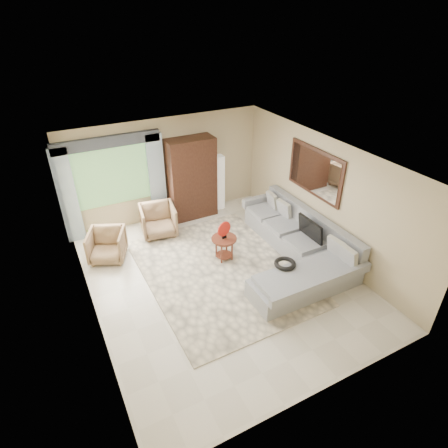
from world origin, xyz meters
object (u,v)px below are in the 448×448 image
tv_screen (310,229)px  armchair_right (158,220)px  armchair_left (107,245)px  armoire (192,179)px  potted_plant (99,233)px  sectional_sofa (297,248)px  floor_lamp (219,182)px  coffee_table (224,248)px

tv_screen → armchair_right: tv_screen is taller
armchair_left → armoire: armoire is taller
potted_plant → armoire: (2.49, 0.23, 0.79)m
tv_screen → armchair_right: bearing=137.0°
armchair_right → potted_plant: 1.40m
sectional_sofa → floor_lamp: floor_lamp is taller
potted_plant → floor_lamp: 3.34m
armchair_left → floor_lamp: floor_lamp is taller
armchair_right → potted_plant: (-1.37, 0.27, -0.11)m
armoire → floor_lamp: size_ratio=1.40×
coffee_table → potted_plant: (-2.30, 1.93, -0.03)m
armchair_right → armoire: 1.39m
coffee_table → floor_lamp: (0.99, 2.21, 0.46)m
tv_screen → coffee_table: 1.91m
floor_lamp → armchair_left: bearing=-162.6°
tv_screen → potted_plant: bearing=145.9°
sectional_sofa → coffee_table: 1.60m
floor_lamp → armchair_right: bearing=-163.9°
tv_screen → armchair_left: bearing=153.4°
armchair_left → potted_plant: (-0.04, 0.73, -0.09)m
armchair_left → sectional_sofa: bearing=-4.1°
coffee_table → armchair_left: (-2.26, 1.20, 0.06)m
tv_screen → floor_lamp: (-0.70, 2.99, 0.03)m
armchair_right → floor_lamp: floor_lamp is taller
tv_screen → armoire: 3.31m
coffee_table → armoire: armoire is taller
armchair_right → armoire: (1.12, 0.49, 0.67)m
sectional_sofa → tv_screen: (0.27, -0.04, 0.44)m
sectional_sofa → floor_lamp: 3.03m
potted_plant → floor_lamp: floor_lamp is taller
coffee_table → armchair_right: size_ratio=0.67×
tv_screen → coffee_table: size_ratio=1.34×
armchair_right → armchair_left: bearing=-152.0°
sectional_sofa → armoire: 3.24m
armchair_right → potted_plant: bearing=177.8°
armchair_left → armoire: (2.45, 0.96, 0.70)m
armchair_right → floor_lamp: size_ratio=0.55×
tv_screen → armoire: size_ratio=0.35×
potted_plant → sectional_sofa: bearing=-35.6°
floor_lamp → coffee_table: bearing=-114.0°
coffee_table → sectional_sofa: bearing=-27.7°
coffee_table → armchair_left: bearing=152.1°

